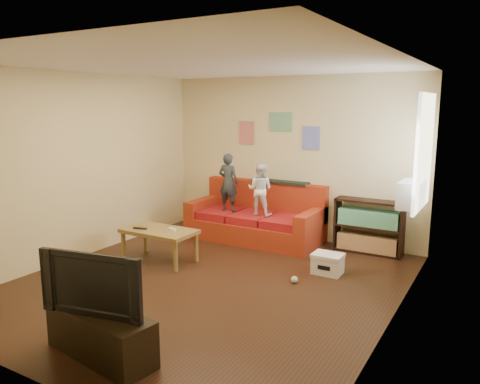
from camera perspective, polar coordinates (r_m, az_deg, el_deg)
The scene contains 17 objects.
room_shell at distance 5.72m, azimuth -4.04°, elevation 1.68°, with size 4.52×5.02×2.72m.
sofa at distance 7.88m, azimuth 2.06°, elevation -3.41°, with size 2.21×1.02×0.97m.
child_a at distance 7.82m, azimuth -1.44°, elevation 1.17°, with size 0.36×0.23×0.98m, color #2C3338.
child_b at distance 7.54m, azimuth 2.44°, elevation 0.31°, with size 0.41×0.32×0.85m, color white.
coffee_table at distance 6.84m, azimuth -9.82°, elevation -5.06°, with size 1.06×0.58×0.47m.
remote at distance 6.89m, azimuth -12.09°, elevation -4.34°, with size 0.21×0.05×0.02m, color black.
game_controller at distance 6.73m, azimuth -8.26°, elevation -4.53°, with size 0.15×0.04×0.03m, color white.
bookshelf at distance 7.41m, azimuth 15.40°, elevation -4.39°, with size 1.02×0.31×0.82m.
window at distance 6.42m, azimuth 21.51°, elevation 4.55°, with size 0.04×1.08×1.48m, color white.
ac_unit at distance 6.51m, azimuth 20.14°, elevation -0.27°, with size 0.28×0.55×0.35m, color #B7B2A3.
artwork_left at distance 8.23m, azimuth 0.80°, elevation 7.23°, with size 0.30×0.01×0.40m, color #D87266.
artwork_center at distance 7.92m, azimuth 4.95°, elevation 8.51°, with size 0.42×0.01×0.32m, color #72B27F.
artwork_right at distance 7.71m, azimuth 8.64°, elevation 6.52°, with size 0.30×0.01×0.38m, color #727FCC.
file_box at distance 6.44m, azimuth 10.63°, elevation -8.57°, with size 0.40×0.30×0.28m.
tv_stand at distance 4.55m, azimuth -16.65°, elevation -16.25°, with size 1.14×0.38×0.43m, color black.
television at distance 4.35m, azimuth -17.00°, elevation -10.34°, with size 1.00×0.13×0.57m, color black.
tissue at distance 6.08m, azimuth 6.64°, elevation -10.57°, with size 0.09×0.09×0.09m, color silver.
Camera 1 is at (3.19, -4.67, 2.24)m, focal length 35.00 mm.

